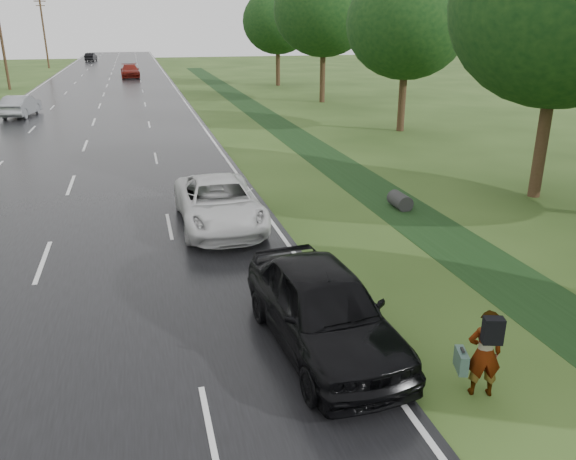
# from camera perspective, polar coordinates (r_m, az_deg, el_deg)

# --- Properties ---
(road) EXTENTS (14.00, 180.00, 0.04)m
(road) POSITION_cam_1_polar(r_m,az_deg,el_deg) (52.65, -18.33, 12.56)
(road) COLOR black
(road) RESTS_ON ground
(edge_stripe_east) EXTENTS (0.12, 180.00, 0.01)m
(edge_stripe_east) POSITION_cam_1_polar(r_m,az_deg,el_deg) (52.72, -10.83, 13.24)
(edge_stripe_east) COLOR silver
(edge_stripe_east) RESTS_ON road
(edge_stripe_west) EXTENTS (0.12, 180.00, 0.01)m
(edge_stripe_west) POSITION_cam_1_polar(r_m,az_deg,el_deg) (53.44, -25.70, 11.74)
(edge_stripe_west) COLOR silver
(edge_stripe_west) RESTS_ON road
(center_line) EXTENTS (0.12, 180.00, 0.01)m
(center_line) POSITION_cam_1_polar(r_m,az_deg,el_deg) (52.65, -18.34, 12.59)
(center_line) COLOR silver
(center_line) RESTS_ON road
(drainage_ditch) EXTENTS (2.20, 120.00, 0.56)m
(drainage_ditch) POSITION_cam_1_polar(r_m,az_deg,el_deg) (28.00, 3.52, 7.65)
(drainage_ditch) COLOR black
(drainage_ditch) RESTS_ON ground
(utility_pole_far) EXTENTS (1.60, 0.26, 10.00)m
(utility_pole_far) POSITION_cam_1_polar(r_m,az_deg,el_deg) (63.39, -27.16, 17.28)
(utility_pole_far) COLOR #3E2919
(utility_pole_far) RESTS_ON ground
(utility_pole_distant) EXTENTS (1.60, 0.26, 10.00)m
(utility_pole_distant) POSITION_cam_1_polar(r_m,az_deg,el_deg) (93.01, -23.55, 18.05)
(utility_pole_distant) COLOR #3E2919
(utility_pole_distant) RESTS_ON ground
(tree_east_b) EXTENTS (7.60, 7.60, 10.11)m
(tree_east_b) POSITION_cam_1_polar(r_m,az_deg,el_deg) (22.31, 26.17, 19.79)
(tree_east_b) COLOR #3E2919
(tree_east_b) RESTS_ON ground
(tree_east_c) EXTENTS (7.00, 7.00, 9.29)m
(tree_east_c) POSITION_cam_1_polar(r_m,az_deg,el_deg) (34.80, 12.02, 19.84)
(tree_east_c) COLOR #3E2919
(tree_east_c) RESTS_ON ground
(tree_east_d) EXTENTS (8.00, 8.00, 10.76)m
(tree_east_d) POSITION_cam_1_polar(r_m,az_deg,el_deg) (47.65, 3.66, 21.41)
(tree_east_d) COLOR #3E2919
(tree_east_d) RESTS_ON ground
(tree_east_f) EXTENTS (7.20, 7.20, 9.62)m
(tree_east_f) POSITION_cam_1_polar(r_m,az_deg,el_deg) (61.01, -1.06, 20.43)
(tree_east_f) COLOR #3E2919
(tree_east_f) RESTS_ON ground
(pedestrian) EXTENTS (0.79, 0.80, 1.63)m
(pedestrian) POSITION_cam_1_polar(r_m,az_deg,el_deg) (10.32, 19.25, -11.63)
(pedestrian) COLOR #A5998C
(pedestrian) RESTS_ON ground
(white_pickup) EXTENTS (2.50, 5.35, 1.48)m
(white_pickup) POSITION_cam_1_polar(r_m,az_deg,el_deg) (17.89, -7.03, 2.75)
(white_pickup) COLOR silver
(white_pickup) RESTS_ON road
(dark_sedan) EXTENTS (2.40, 5.15, 1.70)m
(dark_sedan) POSITION_cam_1_polar(r_m,az_deg,el_deg) (11.05, 3.59, -7.92)
(dark_sedan) COLOR black
(dark_sedan) RESTS_ON road
(silver_sedan) EXTENTS (2.21, 4.59, 1.45)m
(silver_sedan) POSITION_cam_1_polar(r_m,az_deg,el_deg) (44.10, -25.53, 11.32)
(silver_sedan) COLOR gray
(silver_sedan) RESTS_ON road
(far_car_red) EXTENTS (2.30, 5.35, 1.54)m
(far_car_red) POSITION_cam_1_polar(r_m,az_deg,el_deg) (72.83, -15.75, 15.29)
(far_car_red) COLOR maroon
(far_car_red) RESTS_ON road
(far_car_dark) EXTENTS (1.95, 4.31, 1.37)m
(far_car_dark) POSITION_cam_1_polar(r_m,az_deg,el_deg) (108.20, -19.39, 16.24)
(far_car_dark) COLOR black
(far_car_dark) RESTS_ON road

